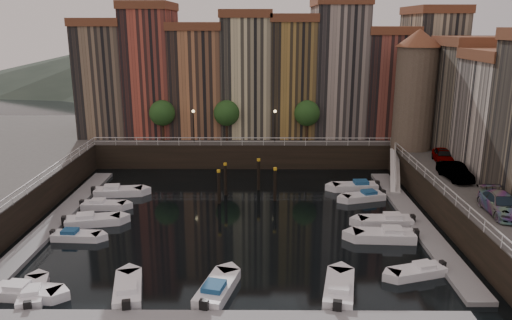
{
  "coord_description": "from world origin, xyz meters",
  "views": [
    {
      "loc": [
        2.09,
        -42.99,
        17.21
      ],
      "look_at": [
        1.76,
        4.0,
        4.43
      ],
      "focal_mm": 35.0,
      "sensor_mm": 36.0,
      "label": 1
    }
  ],
  "objects_px": {
    "boat_left_0": "(25,292)",
    "car_c": "(501,205)",
    "gangway": "(395,168)",
    "boat_left_1": "(75,236)",
    "boat_left_2": "(92,220)",
    "corner_tower": "(415,88)",
    "mooring_pilings": "(245,182)",
    "car_b": "(455,172)",
    "car_a": "(443,156)"
  },
  "relations": [
    {
      "from": "boat_left_2",
      "to": "car_c",
      "type": "height_order",
      "value": "car_c"
    },
    {
      "from": "car_a",
      "to": "corner_tower",
      "type": "bearing_deg",
      "value": 112.13
    },
    {
      "from": "gangway",
      "to": "boat_left_0",
      "type": "bearing_deg",
      "value": -141.64
    },
    {
      "from": "gangway",
      "to": "boat_left_1",
      "type": "distance_m",
      "value": 33.77
    },
    {
      "from": "gangway",
      "to": "boat_left_1",
      "type": "bearing_deg",
      "value": -153.73
    },
    {
      "from": "boat_left_1",
      "to": "boat_left_2",
      "type": "relative_size",
      "value": 0.82
    },
    {
      "from": "corner_tower",
      "to": "mooring_pilings",
      "type": "distance_m",
      "value": 22.96
    },
    {
      "from": "corner_tower",
      "to": "boat_left_2",
      "type": "relative_size",
      "value": 2.71
    },
    {
      "from": "corner_tower",
      "to": "boat_left_2",
      "type": "xyz_separation_m",
      "value": [
        -32.84,
        -16.22,
        -9.81
      ]
    },
    {
      "from": "corner_tower",
      "to": "car_b",
      "type": "height_order",
      "value": "corner_tower"
    },
    {
      "from": "boat_left_0",
      "to": "car_b",
      "type": "relative_size",
      "value": 1.0
    },
    {
      "from": "mooring_pilings",
      "to": "boat_left_1",
      "type": "xyz_separation_m",
      "value": [
        -13.73,
        -10.63,
        -1.33
      ]
    },
    {
      "from": "mooring_pilings",
      "to": "boat_left_0",
      "type": "bearing_deg",
      "value": -125.02
    },
    {
      "from": "car_c",
      "to": "boat_left_2",
      "type": "bearing_deg",
      "value": 173.64
    },
    {
      "from": "gangway",
      "to": "car_a",
      "type": "bearing_deg",
      "value": -24.64
    },
    {
      "from": "mooring_pilings",
      "to": "car_b",
      "type": "distance_m",
      "value": 20.35
    },
    {
      "from": "boat_left_0",
      "to": "boat_left_2",
      "type": "height_order",
      "value": "boat_left_2"
    },
    {
      "from": "corner_tower",
      "to": "car_a",
      "type": "relative_size",
      "value": 3.08
    },
    {
      "from": "car_b",
      "to": "gangway",
      "type": "bearing_deg",
      "value": 107.68
    },
    {
      "from": "gangway",
      "to": "mooring_pilings",
      "type": "bearing_deg",
      "value": -165.4
    },
    {
      "from": "car_b",
      "to": "boat_left_2",
      "type": "bearing_deg",
      "value": -178.98
    },
    {
      "from": "gangway",
      "to": "car_c",
      "type": "bearing_deg",
      "value": -77.82
    },
    {
      "from": "mooring_pilings",
      "to": "boat_left_2",
      "type": "bearing_deg",
      "value": -151.06
    },
    {
      "from": "corner_tower",
      "to": "car_b",
      "type": "bearing_deg",
      "value": -87.72
    },
    {
      "from": "car_b",
      "to": "mooring_pilings",
      "type": "bearing_deg",
      "value": 164.17
    },
    {
      "from": "boat_left_1",
      "to": "boat_left_2",
      "type": "distance_m",
      "value": 3.22
    },
    {
      "from": "boat_left_0",
      "to": "boat_left_1",
      "type": "distance_m",
      "value": 9.06
    },
    {
      "from": "car_a",
      "to": "car_c",
      "type": "xyz_separation_m",
      "value": [
        -0.76,
        -14.78,
        0.02
      ]
    },
    {
      "from": "corner_tower",
      "to": "boat_left_0",
      "type": "distance_m",
      "value": 44.84
    },
    {
      "from": "corner_tower",
      "to": "boat_left_0",
      "type": "relative_size",
      "value": 2.92
    },
    {
      "from": "gangway",
      "to": "boat_left_0",
      "type": "xyz_separation_m",
      "value": [
        -30.31,
        -23.99,
        -1.56
      ]
    },
    {
      "from": "corner_tower",
      "to": "car_c",
      "type": "xyz_separation_m",
      "value": [
        0.72,
        -21.29,
        -6.41
      ]
    },
    {
      "from": "corner_tower",
      "to": "boat_left_0",
      "type": "bearing_deg",
      "value": -139.37
    },
    {
      "from": "car_a",
      "to": "gangway",
      "type": "bearing_deg",
      "value": 164.65
    },
    {
      "from": "boat_left_0",
      "to": "boat_left_2",
      "type": "relative_size",
      "value": 0.93
    },
    {
      "from": "boat_left_0",
      "to": "car_c",
      "type": "xyz_separation_m",
      "value": [
        33.93,
        7.2,
        3.43
      ]
    },
    {
      "from": "boat_left_2",
      "to": "car_b",
      "type": "relative_size",
      "value": 1.08
    },
    {
      "from": "gangway",
      "to": "boat_left_2",
      "type": "distance_m",
      "value": 32.19
    },
    {
      "from": "car_a",
      "to": "car_c",
      "type": "relative_size",
      "value": 0.83
    },
    {
      "from": "corner_tower",
      "to": "car_a",
      "type": "xyz_separation_m",
      "value": [
        1.48,
        -6.51,
        -6.43
      ]
    },
    {
      "from": "corner_tower",
      "to": "car_c",
      "type": "distance_m",
      "value": 22.24
    },
    {
      "from": "mooring_pilings",
      "to": "boat_left_2",
      "type": "height_order",
      "value": "mooring_pilings"
    },
    {
      "from": "car_a",
      "to": "car_c",
      "type": "height_order",
      "value": "car_c"
    },
    {
      "from": "car_c",
      "to": "corner_tower",
      "type": "bearing_deg",
      "value": 94.18
    },
    {
      "from": "car_b",
      "to": "car_c",
      "type": "bearing_deg",
      "value": -93.94
    },
    {
      "from": "gangway",
      "to": "boat_left_1",
      "type": "height_order",
      "value": "gangway"
    },
    {
      "from": "boat_left_0",
      "to": "car_b",
      "type": "distance_m",
      "value": 37.48
    },
    {
      "from": "corner_tower",
      "to": "boat_left_0",
      "type": "xyz_separation_m",
      "value": [
        -33.21,
        -28.49,
        -9.84
      ]
    },
    {
      "from": "boat_left_2",
      "to": "boat_left_1",
      "type": "bearing_deg",
      "value": -108.07
    },
    {
      "from": "gangway",
      "to": "car_b",
      "type": "bearing_deg",
      "value": -66.89
    }
  ]
}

